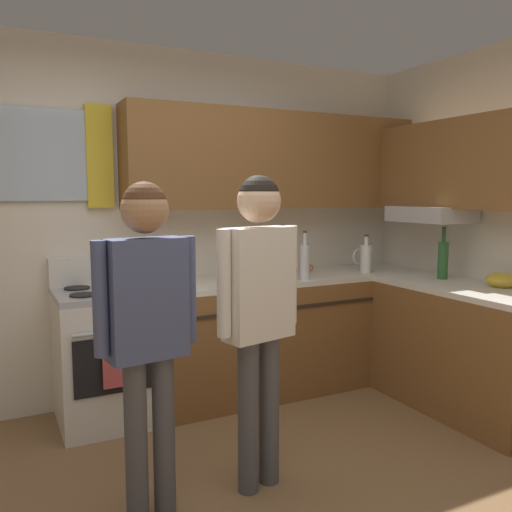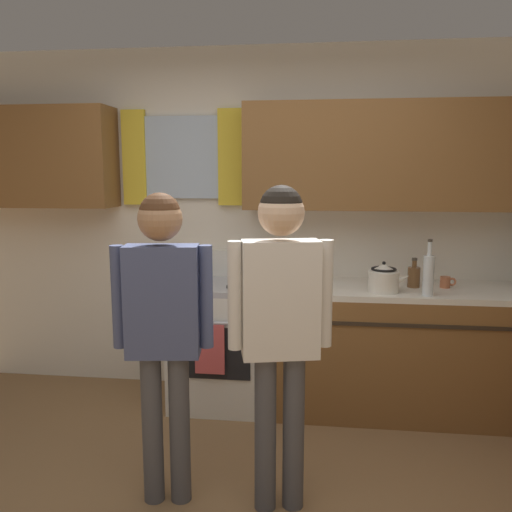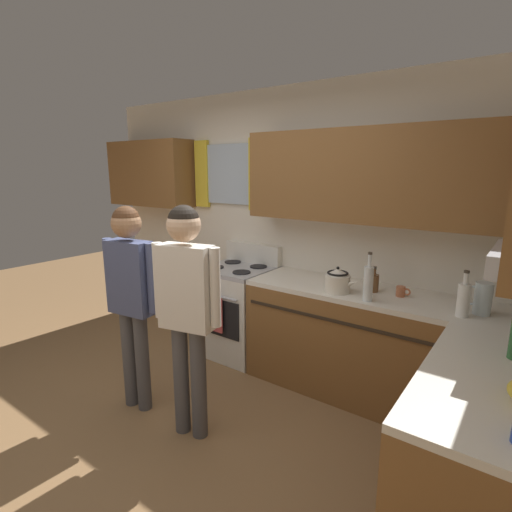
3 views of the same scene
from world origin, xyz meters
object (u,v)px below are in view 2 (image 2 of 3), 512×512
Objects in this scene: stove_oven at (220,340)px; stovetop_kettle at (384,278)px; cup_terracotta at (446,282)px; bottle_squat_brown at (414,276)px; adult_left at (163,313)px; adult_in_plaid at (280,311)px; bottle_tall_clear at (428,274)px.

stovetop_kettle is (1.14, -0.16, 0.53)m from stove_oven.
stove_oven is 10.11× the size of cup_terracotta.
stove_oven is 1.65m from cup_terracotta.
bottle_squat_brown reaches higher than stove_oven.
stovetop_kettle is 0.17× the size of adult_left.
adult_in_plaid is at bearing -66.05° from stove_oven.
adult_left is (-1.41, -1.23, 0.03)m from bottle_squat_brown.
stove_oven is 5.37× the size of bottle_squat_brown.
stove_oven is 3.00× the size of bottle_tall_clear.
stove_oven is at bearing 172.04° from stovetop_kettle.
cup_terracotta is at bearing 0.85° from stove_oven.
adult_left is at bearing -142.75° from cup_terracotta.
cup_terracotta is 0.07× the size of adult_in_plaid.
bottle_tall_clear is 0.23× the size of adult_left.
stove_oven reaches higher than cup_terracotta.
cup_terracotta is (0.17, 0.25, -0.10)m from bottle_tall_clear.
bottle_squat_brown is at bearing 55.73° from adult_in_plaid.
adult_left is (-1.19, -1.06, 0.01)m from stovetop_kettle.
cup_terracotta is at bearing 37.25° from adult_left.
cup_terracotta is 0.07× the size of adult_left.
bottle_squat_brown is 0.13× the size of adult_in_plaid.
adult_left is (-0.05, -1.22, 0.54)m from stove_oven.
adult_left is at bearing -145.94° from bottle_tall_clear.
bottle_tall_clear is 0.32m from cup_terracotta.
adult_left is 0.58m from adult_in_plaid.
stove_oven is at bearing -179.32° from bottle_squat_brown.
adult_in_plaid is at bearing 1.18° from adult_left.
bottle_squat_brown reaches higher than cup_terracotta.
stovetop_kettle is 1.21m from adult_in_plaid.
stovetop_kettle is at bearing -7.96° from stove_oven.
adult_in_plaid is at bearing -120.16° from stovetop_kettle.
cup_terracotta is 2.05m from adult_left.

